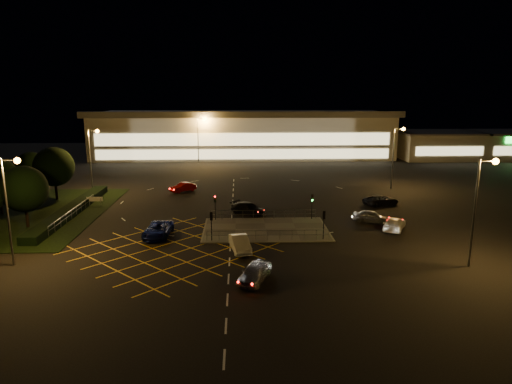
{
  "coord_description": "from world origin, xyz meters",
  "views": [
    {
      "loc": [
        -1.0,
        -52.61,
        15.79
      ],
      "look_at": [
        1.3,
        9.23,
        2.0
      ],
      "focal_mm": 32.0,
      "sensor_mm": 36.0,
      "label": 1
    }
  ],
  "objects_px": {
    "car_near_silver": "(255,273)",
    "car_right_silver": "(371,217)",
    "signal_sw": "(211,220)",
    "car_approach_white": "(394,224)",
    "signal_se": "(324,219)",
    "car_queue_white": "(240,244)",
    "car_east_grey": "(381,200)",
    "signal_nw": "(215,202)",
    "signal_ne": "(312,201)",
    "car_left_blue": "(158,230)",
    "car_circ_red": "(183,187)",
    "car_far_dkgrey": "(248,209)"
  },
  "relations": [
    {
      "from": "car_near_silver",
      "to": "car_far_dkgrey",
      "type": "height_order",
      "value": "car_near_silver"
    },
    {
      "from": "car_right_silver",
      "to": "car_east_grey",
      "type": "bearing_deg",
      "value": 1.69
    },
    {
      "from": "signal_sw",
      "to": "signal_nw",
      "type": "bearing_deg",
      "value": -90.0
    },
    {
      "from": "signal_sw",
      "to": "car_east_grey",
      "type": "relative_size",
      "value": 0.61
    },
    {
      "from": "signal_nw",
      "to": "car_near_silver",
      "type": "bearing_deg",
      "value": -77.19
    },
    {
      "from": "signal_sw",
      "to": "car_left_blue",
      "type": "relative_size",
      "value": 0.55
    },
    {
      "from": "car_queue_white",
      "to": "car_left_blue",
      "type": "relative_size",
      "value": 0.82
    },
    {
      "from": "car_east_grey",
      "to": "car_left_blue",
      "type": "bearing_deg",
      "value": 92.55
    },
    {
      "from": "car_queue_white",
      "to": "car_left_blue",
      "type": "distance_m",
      "value": 10.29
    },
    {
      "from": "signal_nw",
      "to": "car_right_silver",
      "type": "bearing_deg",
      "value": -4.41
    },
    {
      "from": "car_east_grey",
      "to": "car_near_silver",
      "type": "bearing_deg",
      "value": 121.98
    },
    {
      "from": "signal_se",
      "to": "car_right_silver",
      "type": "xyz_separation_m",
      "value": [
        7.05,
        6.52,
        -1.62
      ]
    },
    {
      "from": "signal_nw",
      "to": "car_far_dkgrey",
      "type": "bearing_deg",
      "value": 35.93
    },
    {
      "from": "car_far_dkgrey",
      "to": "car_approach_white",
      "type": "relative_size",
      "value": 1.02
    },
    {
      "from": "signal_ne",
      "to": "car_left_blue",
      "type": "height_order",
      "value": "signal_ne"
    },
    {
      "from": "car_near_silver",
      "to": "car_circ_red",
      "type": "relative_size",
      "value": 1.07
    },
    {
      "from": "signal_se",
      "to": "car_east_grey",
      "type": "distance_m",
      "value": 18.73
    },
    {
      "from": "signal_se",
      "to": "car_east_grey",
      "type": "bearing_deg",
      "value": -125.93
    },
    {
      "from": "signal_nw",
      "to": "car_right_silver",
      "type": "xyz_separation_m",
      "value": [
        19.05,
        -1.47,
        -1.62
      ]
    },
    {
      "from": "car_left_blue",
      "to": "car_east_grey",
      "type": "height_order",
      "value": "car_left_blue"
    },
    {
      "from": "car_circ_red",
      "to": "signal_sw",
      "type": "bearing_deg",
      "value": -26.56
    },
    {
      "from": "signal_se",
      "to": "car_circ_red",
      "type": "bearing_deg",
      "value": -54.19
    },
    {
      "from": "signal_sw",
      "to": "car_approach_white",
      "type": "distance_m",
      "value": 21.26
    },
    {
      "from": "signal_ne",
      "to": "car_approach_white",
      "type": "xyz_separation_m",
      "value": [
        8.91,
        -4.53,
        -1.65
      ]
    },
    {
      "from": "signal_ne",
      "to": "car_near_silver",
      "type": "distance_m",
      "value": 20.2
    },
    {
      "from": "signal_se",
      "to": "signal_ne",
      "type": "relative_size",
      "value": 1.0
    },
    {
      "from": "car_queue_white",
      "to": "car_left_blue",
      "type": "bearing_deg",
      "value": 141.01
    },
    {
      "from": "signal_se",
      "to": "car_queue_white",
      "type": "distance_m",
      "value": 9.61
    },
    {
      "from": "car_left_blue",
      "to": "car_right_silver",
      "type": "height_order",
      "value": "car_left_blue"
    },
    {
      "from": "car_circ_red",
      "to": "signal_ne",
      "type": "bearing_deg",
      "value": 6.62
    },
    {
      "from": "signal_se",
      "to": "car_left_blue",
      "type": "xyz_separation_m",
      "value": [
        -18.03,
        1.91,
        -1.58
      ]
    },
    {
      "from": "signal_se",
      "to": "car_left_blue",
      "type": "distance_m",
      "value": 18.2
    },
    {
      "from": "signal_ne",
      "to": "car_east_grey",
      "type": "relative_size",
      "value": 0.61
    },
    {
      "from": "signal_ne",
      "to": "car_queue_white",
      "type": "relative_size",
      "value": 0.68
    },
    {
      "from": "signal_ne",
      "to": "signal_se",
      "type": "bearing_deg",
      "value": -90.0
    },
    {
      "from": "signal_sw",
      "to": "signal_se",
      "type": "bearing_deg",
      "value": -180.0
    },
    {
      "from": "signal_ne",
      "to": "car_approach_white",
      "type": "bearing_deg",
      "value": -26.92
    },
    {
      "from": "car_near_silver",
      "to": "car_right_silver",
      "type": "height_order",
      "value": "car_near_silver"
    },
    {
      "from": "car_left_blue",
      "to": "car_approach_white",
      "type": "height_order",
      "value": "car_left_blue"
    },
    {
      "from": "signal_se",
      "to": "car_circ_red",
      "type": "xyz_separation_m",
      "value": [
        -18.0,
        24.95,
        -1.66
      ]
    },
    {
      "from": "signal_sw",
      "to": "car_right_silver",
      "type": "height_order",
      "value": "signal_sw"
    },
    {
      "from": "car_circ_red",
      "to": "car_approach_white",
      "type": "xyz_separation_m",
      "value": [
        26.91,
        -21.49,
        0.01
      ]
    },
    {
      "from": "signal_nw",
      "to": "car_near_silver",
      "type": "distance_m",
      "value": 19.11
    },
    {
      "from": "signal_sw",
      "to": "car_approach_white",
      "type": "height_order",
      "value": "signal_sw"
    },
    {
      "from": "signal_se",
      "to": "car_far_dkgrey",
      "type": "relative_size",
      "value": 0.62
    },
    {
      "from": "signal_se",
      "to": "car_far_dkgrey",
      "type": "distance_m",
      "value": 13.61
    },
    {
      "from": "signal_se",
      "to": "car_left_blue",
      "type": "height_order",
      "value": "signal_se"
    },
    {
      "from": "signal_se",
      "to": "signal_ne",
      "type": "height_order",
      "value": "same"
    },
    {
      "from": "car_right_silver",
      "to": "car_approach_white",
      "type": "relative_size",
      "value": 0.89
    },
    {
      "from": "signal_nw",
      "to": "signal_ne",
      "type": "distance_m",
      "value": 12.0
    }
  ]
}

